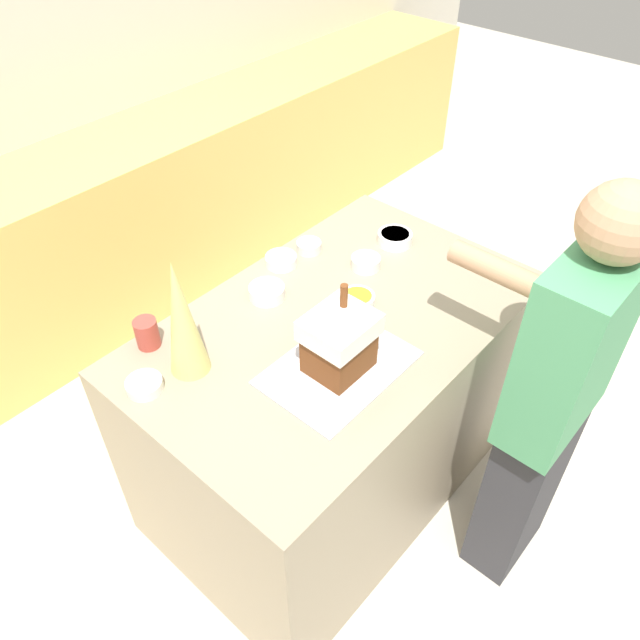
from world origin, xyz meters
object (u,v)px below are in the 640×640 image
Objects in this scene: candy_bowl_behind_tray at (366,262)px; decorative_tree at (182,318)px; candy_bowl_near_tray_right at (144,385)px; candy_bowl_near_tray_left at (309,246)px; gingerbread_house at (339,342)px; mug at (147,333)px; candy_bowl_center_rear at (358,299)px; candy_bowl_front_corner at (281,260)px; person at (550,406)px; baking_tray at (338,368)px; candy_bowl_far_left at (267,291)px; candy_bowl_beside_tree at (395,238)px.

decorative_tree is at bearing 173.58° from candy_bowl_behind_tray.
decorative_tree is at bearing -11.80° from candy_bowl_near_tray_right.
decorative_tree is at bearing -168.41° from candy_bowl_near_tray_left.
mug is at bearing 121.52° from gingerbread_house.
decorative_tree is at bearing -82.43° from mug.
candy_bowl_center_rear is 1.18× the size of mug.
candy_bowl_near_tray_right is 0.78m from candy_bowl_center_rear.
candy_bowl_front_corner is (0.59, 0.17, -0.19)m from decorative_tree.
mug reaches higher than candy_bowl_behind_tray.
person reaches higher than candy_bowl_center_rear.
candy_bowl_near_tray_left is (-0.06, 0.24, -0.00)m from candy_bowl_behind_tray.
decorative_tree is at bearing 130.64° from baking_tray.
decorative_tree is 0.25m from candy_bowl_near_tray_right.
candy_bowl_near_tray_right is (-0.46, 0.39, -0.10)m from gingerbread_house.
candy_bowl_far_left is 1.14× the size of candy_bowl_near_tray_right.
candy_bowl_near_tray_right is 0.07× the size of person.
candy_bowl_behind_tray is at bearing 83.26° from person.
candy_bowl_behind_tray is at bearing 30.93° from candy_bowl_center_rear.
candy_bowl_front_corner reaches higher than baking_tray.
gingerbread_house reaches higher than candy_bowl_front_corner.
decorative_tree is 0.24m from mug.
candy_bowl_far_left reaches higher than candy_bowl_near_tray_right.
mug is (-0.81, 0.27, 0.03)m from candy_bowl_behind_tray.
mug is at bearing 49.28° from candy_bowl_near_tray_right.
candy_bowl_front_corner is at bearing 62.06° from gingerbread_house.
candy_bowl_near_tray_right is at bearing -130.72° from mug.
candy_bowl_beside_tree is (0.68, 0.28, -0.09)m from gingerbread_house.
candy_bowl_near_tray_left is at bearing 14.56° from candy_bowl_far_left.
mug is at bearing 165.73° from candy_bowl_beside_tree.
person is (0.71, -1.10, -0.13)m from mug.
baking_tray is at bearing -129.49° from candy_bowl_near_tray_left.
candy_bowl_near_tray_left is at bearing 50.51° from baking_tray.
gingerbread_house is at bearing -150.64° from candy_bowl_behind_tray.
candy_bowl_front_corner is at bearing 15.86° from decorative_tree.
candy_bowl_beside_tree is 1.13× the size of candy_bowl_center_rear.
gingerbread_house reaches higher than candy_bowl_behind_tray.
gingerbread_house is at bearing -129.47° from candy_bowl_near_tray_left.
candy_bowl_beside_tree reaches higher than candy_bowl_near_tray_left.
candy_bowl_near_tray_left is at bearing 7.54° from candy_bowl_near_tray_right.
candy_bowl_near_tray_left is 0.35m from candy_bowl_beside_tree.
candy_bowl_behind_tray is 0.86m from mug.
candy_bowl_far_left is 0.60m from candy_bowl_beside_tree.
decorative_tree reaches higher than candy_bowl_near_tray_left.
candy_bowl_center_rear reaches higher than candy_bowl_near_tray_right.
gingerbread_house is 0.61m from candy_bowl_near_tray_right.
candy_bowl_beside_tree is at bearing -4.31° from decorative_tree.
decorative_tree is 3.67× the size of candy_bowl_near_tray_right.
candy_bowl_near_tray_right is at bearing 168.20° from decorative_tree.
baking_tray is 0.51m from decorative_tree.
candy_bowl_behind_tray is 0.92× the size of candy_bowl_center_rear.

